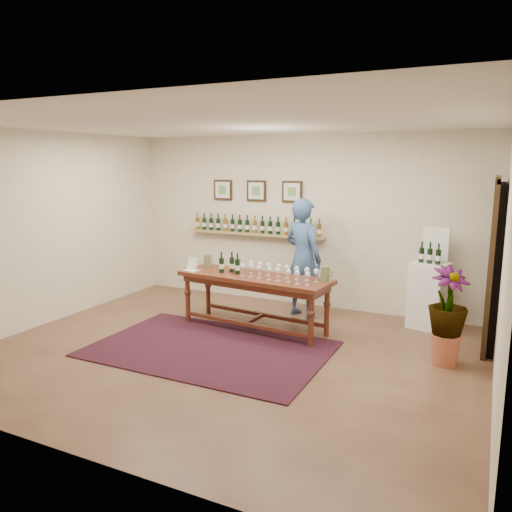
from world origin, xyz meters
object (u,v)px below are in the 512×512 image
at_px(potted_plant, 447,316).
at_px(person, 303,258).
at_px(display_pedestal, 429,295).
at_px(tasting_table, 254,283).

xyz_separation_m(potted_plant, person, (-2.18, 1.07, 0.32)).
bearing_deg(person, potted_plant, 175.09).
height_order(display_pedestal, potted_plant, potted_plant).
height_order(tasting_table, person, person).
distance_m(display_pedestal, person, 1.90).
bearing_deg(potted_plant, person, 153.91).
relative_size(display_pedestal, person, 0.52).
xyz_separation_m(tasting_table, person, (0.40, 0.88, 0.25)).
relative_size(display_pedestal, potted_plant, 0.94).
distance_m(tasting_table, potted_plant, 2.59).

